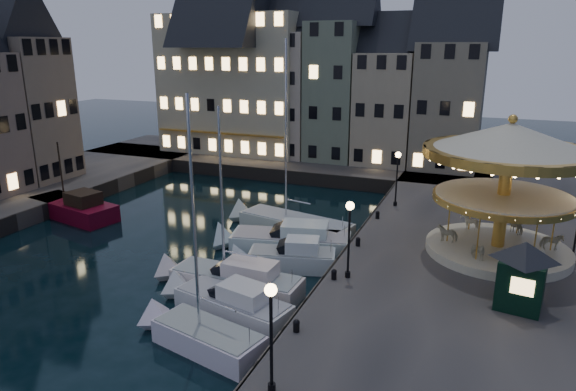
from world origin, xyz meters
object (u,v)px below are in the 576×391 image
at_px(streetlamp_c, 397,171).
at_px(motorboat_c, 230,279).
at_px(bollard_c, 358,241).
at_px(motorboat_e, 285,241).
at_px(motorboat_d, 285,258).
at_px(ticket_kiosk, 524,263).
at_px(bollard_d, 378,214).
at_px(bollard_b, 334,274).
at_px(motorboat_b, 227,303).
at_px(streetlamp_b, 349,229).
at_px(motorboat_a, 199,336).
at_px(carousel, 508,164).
at_px(motorboat_f, 289,224).
at_px(bollard_a, 296,325).
at_px(streetlamp_a, 271,323).
at_px(red_fishing_boat, 74,209).

xyz_separation_m(streetlamp_c, motorboat_c, (-6.27, -14.94, -3.34)).
height_order(bollard_c, motorboat_e, motorboat_e).
bearing_deg(motorboat_d, ticket_kiosk, -11.38).
relative_size(streetlamp_c, bollard_d, 7.32).
bearing_deg(bollard_b, motorboat_b, -144.07).
relative_size(bollard_d, motorboat_b, 0.08).
bearing_deg(motorboat_c, motorboat_d, 66.73).
xyz_separation_m(streetlamp_b, motorboat_a, (-4.96, -6.78, -3.48)).
bearing_deg(motorboat_a, bollard_b, 55.23).
distance_m(motorboat_d, carousel, 13.87).
distance_m(bollard_c, motorboat_d, 4.56).
bearing_deg(bollard_c, motorboat_f, 146.26).
bearing_deg(motorboat_e, carousel, 5.40).
relative_size(motorboat_c, motorboat_f, 0.88).
relative_size(bollard_d, motorboat_f, 0.04).
bearing_deg(ticket_kiosk, streetlamp_b, 179.35).
bearing_deg(motorboat_a, streetlamp_c, 76.25).
xyz_separation_m(bollard_b, motorboat_f, (-6.18, 9.13, -1.07)).
bearing_deg(ticket_kiosk, motorboat_c, -174.72).
relative_size(streetlamp_b, bollard_a, 7.32).
bearing_deg(ticket_kiosk, motorboat_f, 149.89).
height_order(bollard_d, motorboat_d, motorboat_d).
bearing_deg(bollard_c, streetlamp_b, -82.41).
distance_m(streetlamp_a, motorboat_c, 11.12).
bearing_deg(bollard_a, red_fishing_boat, 154.05).
distance_m(streetlamp_c, red_fishing_boat, 25.22).
height_order(streetlamp_c, bollard_a, streetlamp_c).
bearing_deg(streetlamp_c, bollard_b, -92.45).
relative_size(streetlamp_b, bollard_b, 7.32).
relative_size(streetlamp_b, red_fishing_boat, 0.50).
bearing_deg(streetlamp_c, red_fishing_boat, -160.57).
xyz_separation_m(motorboat_a, motorboat_f, (-1.82, 15.41, -0.01)).
bearing_deg(streetlamp_a, motorboat_a, 147.06).
height_order(motorboat_c, ticket_kiosk, motorboat_c).
bearing_deg(ticket_kiosk, bollard_c, 152.59).
bearing_deg(streetlamp_c, motorboat_f, -144.29).
bearing_deg(streetlamp_a, streetlamp_b, 90.00).
relative_size(streetlamp_a, red_fishing_boat, 0.50).
distance_m(streetlamp_c, motorboat_e, 10.65).
bearing_deg(motorboat_e, ticket_kiosk, -20.59).
bearing_deg(bollard_a, bollard_b, 90.00).
height_order(streetlamp_a, bollard_a, streetlamp_a).
relative_size(motorboat_c, ticket_kiosk, 3.03).
relative_size(streetlamp_c, carousel, 0.45).
height_order(bollard_b, bollard_d, same).
bearing_deg(bollard_c, motorboat_b, -118.83).
height_order(bollard_c, ticket_kiosk, ticket_kiosk).
xyz_separation_m(streetlamp_a, bollard_b, (-0.60, 9.50, -2.41)).
xyz_separation_m(motorboat_a, ticket_kiosk, (13.22, 6.69, 2.96)).
xyz_separation_m(bollard_d, motorboat_c, (-5.67, -11.44, -0.92)).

